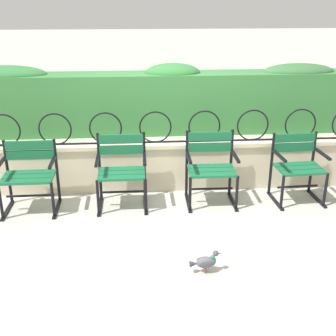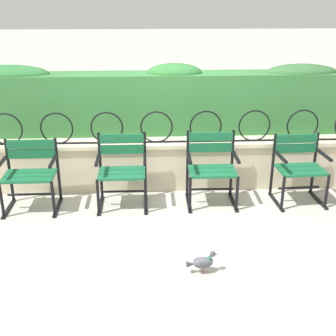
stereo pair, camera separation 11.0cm
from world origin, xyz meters
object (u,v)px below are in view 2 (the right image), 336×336
object	(u,v)px
park_chair_leftmost	(30,172)
pigeon_near_chairs	(202,262)
park_chair_centre_right	(211,167)
park_chair_rightmost	(299,166)
park_chair_centre_left	(122,169)

from	to	relation	value
park_chair_leftmost	pigeon_near_chairs	bearing A→B (deg)	-37.73
park_chair_centre_right	pigeon_near_chairs	distance (m)	1.59
park_chair_leftmost	park_chair_centre_right	xyz separation A→B (m)	(2.20, 0.05, 0.01)
park_chair_centre_right	park_chair_rightmost	distance (m)	1.09
park_chair_rightmost	pigeon_near_chairs	bearing A→B (deg)	-132.26
park_chair_leftmost	park_chair_rightmost	xyz separation A→B (m)	(3.29, 0.04, -0.00)
park_chair_rightmost	park_chair_centre_right	bearing A→B (deg)	179.57
park_chair_rightmost	pigeon_near_chairs	distance (m)	2.08
park_chair_centre_left	park_chair_centre_right	xyz separation A→B (m)	(1.10, 0.01, 0.00)
park_chair_centre_right	park_chair_leftmost	bearing A→B (deg)	-178.77
park_chair_leftmost	pigeon_near_chairs	world-z (taller)	park_chair_leftmost
park_chair_centre_left	park_chair_centre_right	size ratio (longest dim) A/B	1.00
park_chair_leftmost	park_chair_centre_right	size ratio (longest dim) A/B	0.93
park_chair_leftmost	park_chair_centre_right	distance (m)	2.20
park_chair_rightmost	park_chair_leftmost	bearing A→B (deg)	-179.32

